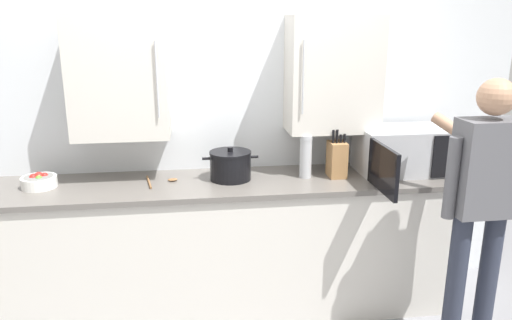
{
  "coord_description": "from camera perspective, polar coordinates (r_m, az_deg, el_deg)",
  "views": [
    {
      "loc": [
        -0.26,
        -2.3,
        1.96
      ],
      "look_at": [
        0.15,
        0.69,
        1.1
      ],
      "focal_mm": 34.15,
      "sensor_mm": 36.0,
      "label": 1
    }
  ],
  "objects": [
    {
      "name": "back_wall_tiled",
      "position": [
        3.41,
        -3.33,
        6.39
      ],
      "size": [
        4.19,
        0.44,
        2.68
      ],
      "color": "silver",
      "rests_on": "ground_plane"
    },
    {
      "name": "counter_unit",
      "position": [
        3.4,
        -2.66,
        -10.1
      ],
      "size": [
        3.13,
        0.63,
        0.95
      ],
      "color": "beige",
      "rests_on": "ground_plane"
    },
    {
      "name": "microwave_oven",
      "position": [
        3.49,
        16.26,
        1.04
      ],
      "size": [
        0.6,
        0.82,
        0.31
      ],
      "color": "#B7BABF",
      "rests_on": "counter_unit"
    },
    {
      "name": "wooden_spoon",
      "position": [
        3.24,
        -11.13,
        -2.41
      ],
      "size": [
        0.21,
        0.25,
        0.02
      ],
      "color": "brown",
      "rests_on": "counter_unit"
    },
    {
      "name": "stock_pot",
      "position": [
        3.22,
        -3.01,
        -0.63
      ],
      "size": [
        0.37,
        0.28,
        0.22
      ],
      "color": "black",
      "rests_on": "counter_unit"
    },
    {
      "name": "fruit_bowl",
      "position": [
        3.37,
        -24.07,
        -2.25
      ],
      "size": [
        0.22,
        0.22,
        0.1
      ],
      "color": "white",
      "rests_on": "counter_unit"
    },
    {
      "name": "knife_block",
      "position": [
        3.32,
        9.45,
        0.12
      ],
      "size": [
        0.11,
        0.15,
        0.33
      ],
      "color": "#A37547",
      "rests_on": "counter_unit"
    },
    {
      "name": "thermos_flask",
      "position": [
        3.26,
        5.84,
        0.44
      ],
      "size": [
        0.08,
        0.08,
        0.29
      ],
      "color": "#B7BABF",
      "rests_on": "counter_unit"
    },
    {
      "name": "person_figure",
      "position": [
        3.01,
        24.87,
        -4.09
      ],
      "size": [
        0.44,
        0.54,
        1.68
      ],
      "color": "#282D3D",
      "rests_on": "ground_plane"
    }
  ]
}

